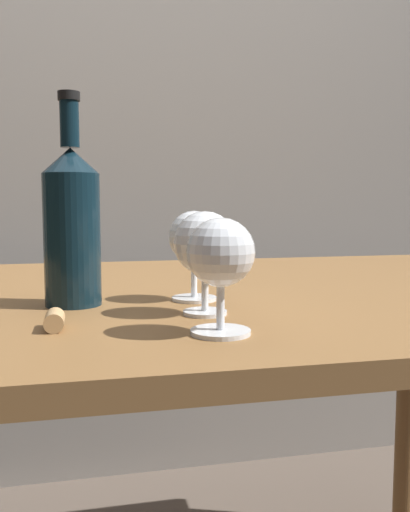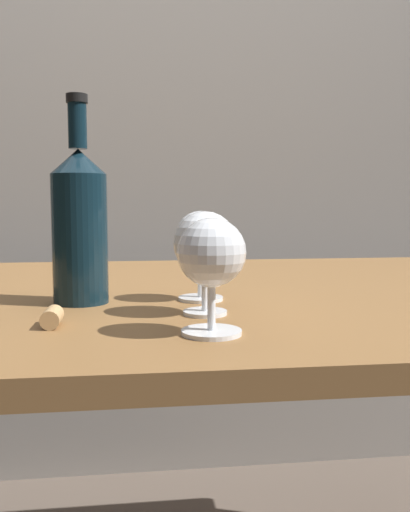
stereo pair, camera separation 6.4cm
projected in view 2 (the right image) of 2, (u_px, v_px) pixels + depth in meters
The scene contains 7 objects.
back_wall at pixel (153, 77), 1.73m from camera, with size 5.00×0.08×2.60m, color gray.
dining_table at pixel (173, 338), 0.91m from camera, with size 1.56×0.89×0.76m.
wine_glass_chardonnay at pixel (212, 255), 0.58m from camera, with size 0.07×0.07×0.13m.
wine_glass_amber at pixel (205, 245), 0.69m from camera, with size 0.08×0.08×0.13m.
wine_glass_cabernet at pixel (201, 239), 0.79m from camera, with size 0.07×0.07×0.13m.
wine_bottle at pixel (80, 223), 0.76m from camera, with size 0.08×0.08×0.29m.
cork at pixel (52, 317), 0.63m from camera, with size 0.02×0.02×0.04m, color tan.
Camera 2 is at (-0.06, -0.89, 0.90)m, focal length 38.07 mm.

